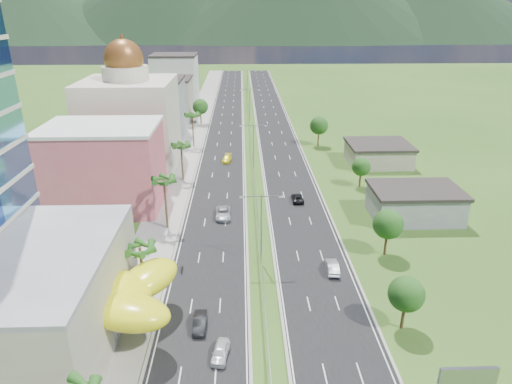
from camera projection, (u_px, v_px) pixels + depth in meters
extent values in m
plane|color=#2D5119|center=(264.00, 305.00, 58.17)|extent=(500.00, 500.00, 0.00)
cube|color=black|center=(226.00, 128.00, 141.05)|extent=(11.00, 260.00, 0.04)
cube|color=black|center=(274.00, 127.00, 141.50)|extent=(11.00, 260.00, 0.04)
cube|color=gray|center=(195.00, 128.00, 140.74)|extent=(7.00, 260.00, 0.12)
cube|color=gray|center=(251.00, 142.00, 124.42)|extent=(0.08, 216.00, 0.28)
cube|color=gray|center=(246.00, 83.00, 218.72)|extent=(0.10, 0.12, 0.70)
cylinder|color=gray|center=(261.00, 230.00, 65.30)|extent=(0.20, 0.20, 11.00)
cube|color=gray|center=(251.00, 197.00, 63.23)|extent=(2.88, 0.12, 0.12)
cube|color=gray|center=(272.00, 196.00, 63.31)|extent=(2.88, 0.12, 0.12)
cube|color=silver|center=(242.00, 197.00, 63.23)|extent=(0.60, 0.25, 0.18)
cube|color=silver|center=(281.00, 197.00, 63.39)|extent=(0.60, 0.25, 0.18)
cylinder|color=gray|center=(254.00, 148.00, 102.24)|extent=(0.20, 0.20, 11.00)
cube|color=gray|center=(247.00, 125.00, 100.17)|extent=(2.88, 0.12, 0.12)
cube|color=gray|center=(260.00, 125.00, 100.25)|extent=(2.88, 0.12, 0.12)
cube|color=silver|center=(241.00, 126.00, 100.17)|extent=(0.60, 0.25, 0.18)
cube|color=silver|center=(266.00, 126.00, 100.33)|extent=(0.60, 0.25, 0.18)
cylinder|color=gray|center=(250.00, 107.00, 143.79)|extent=(0.20, 0.20, 11.00)
cube|color=gray|center=(245.00, 90.00, 141.72)|extent=(2.88, 0.12, 0.12)
cube|color=gray|center=(254.00, 90.00, 141.81)|extent=(2.88, 0.12, 0.12)
cube|color=silver|center=(241.00, 90.00, 141.72)|extent=(0.60, 0.25, 0.18)
cube|color=silver|center=(258.00, 90.00, 141.89)|extent=(0.60, 0.25, 0.18)
cylinder|color=gray|center=(247.00, 84.00, 185.35)|extent=(0.20, 0.20, 11.00)
cube|color=gray|center=(244.00, 70.00, 183.28)|extent=(2.88, 0.12, 0.12)
cube|color=gray|center=(251.00, 70.00, 183.37)|extent=(2.88, 0.12, 0.12)
cube|color=silver|center=(241.00, 70.00, 183.28)|extent=(0.60, 0.25, 0.18)
cube|color=silver|center=(254.00, 70.00, 183.45)|extent=(0.60, 0.25, 0.18)
cylinder|color=gray|center=(66.00, 305.00, 54.83)|extent=(0.50, 0.50, 4.00)
cylinder|color=gray|center=(115.00, 331.00, 50.42)|extent=(0.50, 0.50, 4.00)
cylinder|color=gray|center=(69.00, 351.00, 47.53)|extent=(0.50, 0.50, 4.00)
cylinder|color=gray|center=(142.00, 304.00, 55.10)|extent=(0.50, 0.50, 4.00)
cube|color=#CF5462|center=(105.00, 168.00, 84.00)|extent=(20.00, 15.00, 15.00)
cube|color=beige|center=(131.00, 124.00, 104.29)|extent=(20.00, 20.00, 20.00)
cylinder|color=beige|center=(125.00, 73.00, 99.89)|extent=(10.00, 10.00, 3.00)
sphere|color=brown|center=(124.00, 59.00, 98.74)|extent=(8.40, 8.40, 8.40)
cube|color=gray|center=(155.00, 110.00, 128.17)|extent=(16.00, 15.00, 16.00)
cube|color=#9D9481|center=(167.00, 100.00, 149.06)|extent=(16.00, 15.00, 13.00)
cube|color=silver|center=(175.00, 81.00, 169.35)|extent=(16.00, 15.00, 18.00)
cube|color=#D85919|center=(467.00, 382.00, 40.30)|extent=(5.20, 0.35, 3.20)
cube|color=gray|center=(414.00, 204.00, 81.14)|extent=(15.00, 10.00, 5.00)
cube|color=#9D9481|center=(378.00, 154.00, 109.02)|extent=(14.00, 12.00, 4.40)
cylinder|color=#47301C|center=(143.00, 273.00, 58.11)|extent=(0.36, 0.36, 7.50)
cylinder|color=#47301C|center=(166.00, 204.00, 76.29)|extent=(0.36, 0.36, 9.00)
cylinder|color=#47301C|center=(182.00, 163.00, 97.73)|extent=(0.36, 0.36, 8.00)
cylinder|color=#47301C|center=(193.00, 131.00, 120.66)|extent=(0.36, 0.36, 8.80)
cylinder|color=#47301C|center=(201.00, 117.00, 144.49)|extent=(0.40, 0.40, 4.90)
sphere|color=#25571B|center=(200.00, 107.00, 143.29)|extent=(4.90, 4.90, 4.90)
cylinder|color=#47301C|center=(403.00, 313.00, 53.23)|extent=(0.40, 0.40, 4.20)
sphere|color=#25571B|center=(406.00, 294.00, 52.20)|extent=(4.20, 4.20, 4.20)
cylinder|color=#47301C|center=(386.00, 241.00, 68.95)|extent=(0.40, 0.40, 4.55)
sphere|color=#25571B|center=(388.00, 224.00, 67.83)|extent=(4.55, 4.55, 4.55)
cylinder|color=#47301C|center=(360.00, 178.00, 95.03)|extent=(0.40, 0.40, 3.85)
sphere|color=#25571B|center=(361.00, 167.00, 94.09)|extent=(3.85, 3.85, 3.85)
cylinder|color=#47301C|center=(318.00, 137.00, 122.42)|extent=(0.40, 0.40, 4.90)
sphere|color=#25571B|center=(319.00, 125.00, 121.21)|extent=(4.90, 4.90, 4.90)
imported|color=silver|center=(220.00, 352.00, 49.28)|extent=(2.21, 4.24, 1.38)
imported|color=black|center=(200.00, 322.00, 53.77)|extent=(1.52, 4.33, 1.42)
imported|color=#ACAEB4|center=(223.00, 213.00, 81.68)|extent=(2.77, 5.70, 1.56)
imported|color=yellow|center=(227.00, 159.00, 110.68)|extent=(2.55, 5.06, 1.41)
imported|color=#B7B9BF|center=(333.00, 267.00, 65.09)|extent=(1.88, 4.64, 1.50)
imported|color=black|center=(298.00, 198.00, 88.40)|extent=(2.13, 4.61, 1.28)
imported|color=black|center=(182.00, 268.00, 65.10)|extent=(0.62, 1.90, 1.20)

